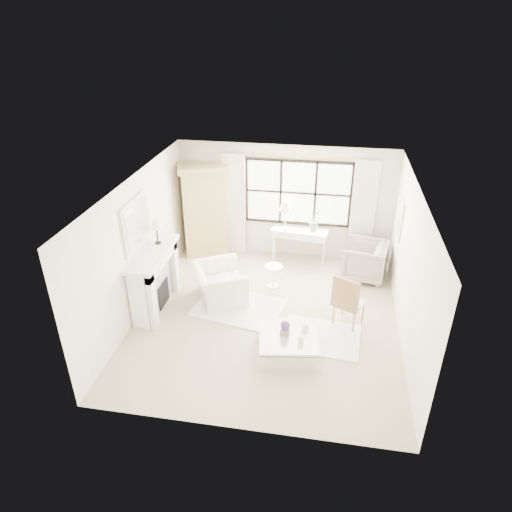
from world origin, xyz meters
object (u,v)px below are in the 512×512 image
(armoire, at_px, (204,209))
(club_armchair, at_px, (220,283))
(console_table, at_px, (299,245))
(coffee_table, at_px, (288,344))

(armoire, distance_m, club_armchair, 2.28)
(armoire, bearing_deg, console_table, -21.11)
(armoire, relative_size, club_armchair, 2.01)
(club_armchair, bearing_deg, coffee_table, -159.20)
(console_table, bearing_deg, club_armchair, -120.01)
(club_armchair, xyz_separation_m, coffee_table, (1.58, -1.48, -0.18))
(armoire, height_order, coffee_table, armoire)
(console_table, distance_m, club_armchair, 2.44)
(armoire, distance_m, console_table, 2.41)
(club_armchair, bearing_deg, armoire, -3.54)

